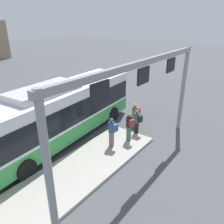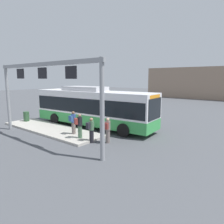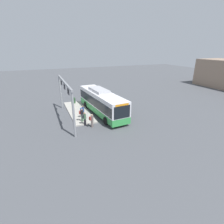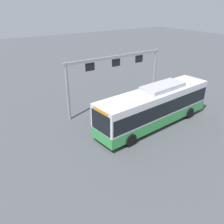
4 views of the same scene
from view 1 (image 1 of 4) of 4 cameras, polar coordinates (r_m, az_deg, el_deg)
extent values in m
plane|color=#4C4F54|center=(13.83, -12.63, -6.75)|extent=(120.00, 120.00, 0.00)
cube|color=#B2ADA3|center=(10.82, -9.40, -15.31)|extent=(10.00, 2.80, 0.16)
cube|color=green|center=(13.47, -12.91, -3.89)|extent=(11.50, 3.44, 0.85)
cube|color=white|center=(12.92, -13.44, 1.57)|extent=(11.50, 3.44, 1.90)
cube|color=black|center=(13.00, -13.37, 0.75)|extent=(11.28, 3.46, 1.20)
cube|color=black|center=(17.18, 0.04, 7.16)|extent=(0.22, 2.12, 1.50)
cube|color=#B7B7BC|center=(12.02, -16.77, 5.31)|extent=(4.10, 2.08, 0.36)
cube|color=orange|center=(16.91, -0.09, 9.87)|extent=(0.27, 1.75, 0.28)
cylinder|color=black|center=(16.93, -6.68, 1.21)|extent=(1.02, 0.38, 1.00)
cylinder|color=black|center=(15.64, 0.24, -0.50)|extent=(1.02, 0.38, 1.00)
cylinder|color=black|center=(10.93, -21.09, -13.54)|extent=(1.02, 0.38, 1.00)
cylinder|color=#476B4C|center=(12.96, 4.30, -5.40)|extent=(0.37, 0.37, 0.85)
cylinder|color=black|center=(12.63, 4.40, -2.50)|extent=(0.45, 0.45, 0.60)
sphere|color=#9E755B|center=(12.46, 4.45, -0.80)|extent=(0.22, 0.22, 0.22)
cube|color=maroon|center=(12.43, 5.07, -2.82)|extent=(0.33, 0.28, 0.40)
cylinder|color=black|center=(13.84, 6.22, -4.26)|extent=(0.32, 0.32, 0.85)
cylinder|color=#476B4C|center=(13.53, 6.35, -1.53)|extent=(0.39, 0.39, 0.60)
sphere|color=#9E755B|center=(13.37, 6.42, 0.07)|extent=(0.22, 0.22, 0.22)
cube|color=#26262D|center=(13.37, 7.20, -1.75)|extent=(0.31, 0.22, 0.40)
cylinder|color=slate|center=(12.35, -0.13, -6.86)|extent=(0.30, 0.30, 0.85)
cylinder|color=#334C8C|center=(12.00, -0.14, -3.86)|extent=(0.37, 0.37, 0.60)
sphere|color=brown|center=(11.82, -0.14, -2.09)|extent=(0.22, 0.22, 0.22)
cube|color=#335993|center=(11.87, 0.93, -4.03)|extent=(0.29, 0.20, 0.40)
cylinder|color=slate|center=(14.79, 5.71, -2.38)|extent=(0.34, 0.34, 0.85)
cylinder|color=slate|center=(14.49, 5.82, 0.21)|extent=(0.42, 0.42, 0.60)
sphere|color=tan|center=(14.34, 5.89, 1.72)|extent=(0.22, 0.22, 0.22)
cube|color=maroon|center=(14.42, 6.81, 0.17)|extent=(0.32, 0.25, 0.40)
cylinder|color=gray|center=(6.74, -15.77, -15.80)|extent=(0.24, 0.24, 5.20)
cylinder|color=gray|center=(14.51, 17.59, 5.35)|extent=(0.24, 0.24, 5.20)
cube|color=gray|center=(9.36, 8.19, 12.43)|extent=(10.62, 0.20, 0.24)
cube|color=black|center=(7.23, -3.05, 5.01)|extent=(0.90, 0.08, 0.70)
cube|color=black|center=(9.48, 8.00, 9.16)|extent=(0.90, 0.08, 0.70)
cube|color=black|center=(11.96, 14.76, 11.50)|extent=(0.90, 0.08, 0.70)
camera|label=2|loc=(20.39, 45.96, 9.02)|focal=33.17mm
camera|label=3|loc=(29.84, 36.88, 23.21)|focal=27.57mm
camera|label=4|loc=(30.77, -11.72, 28.35)|focal=37.91mm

